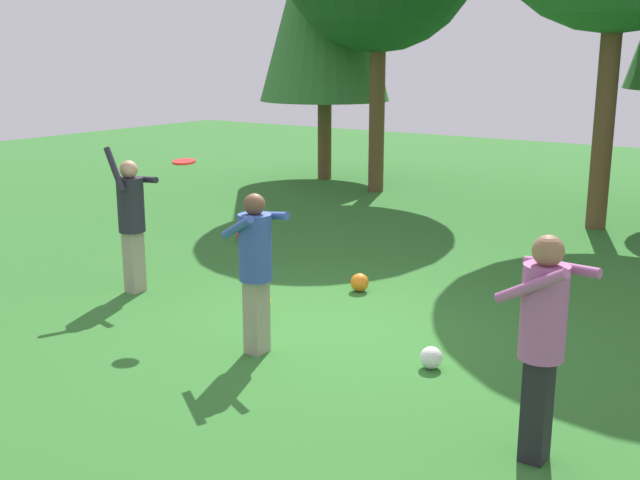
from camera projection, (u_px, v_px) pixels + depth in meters
name	position (u px, v px, depth m)	size (l,w,h in m)	color
ground_plane	(320.00, 332.00, 8.68)	(40.00, 40.00, 0.00)	#2D6B28
person_thrower	(131.00, 214.00, 9.90)	(0.60, 0.56, 1.90)	gray
person_catcher	(255.00, 260.00, 7.86)	(0.70, 0.65, 1.68)	gray
person_bystander	(543.00, 329.00, 5.72)	(0.69, 0.60, 1.77)	black
frisbee	(184.00, 162.00, 8.91)	(0.33, 0.33, 0.05)	red
ball_yellow	(262.00, 303.00, 9.33)	(0.23, 0.23, 0.23)	yellow
ball_orange	(360.00, 282.00, 10.12)	(0.24, 0.24, 0.24)	orange
ball_red	(243.00, 235.00, 12.76)	(0.23, 0.23, 0.23)	red
ball_white	(431.00, 358.00, 7.65)	(0.22, 0.22, 0.22)	white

